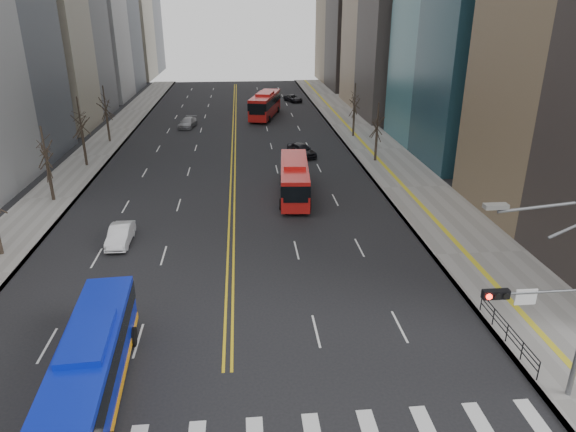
# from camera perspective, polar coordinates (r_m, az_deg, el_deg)

# --- Properties ---
(sidewalk_right) EXTENTS (7.00, 130.00, 0.15)m
(sidewalk_right) POSITION_cam_1_polar(r_m,az_deg,el_deg) (64.26, 9.85, 7.32)
(sidewalk_right) COLOR gray
(sidewalk_right) RESTS_ON ground
(sidewalk_left) EXTENTS (5.00, 130.00, 0.15)m
(sidewalk_left) POSITION_cam_1_polar(r_m,az_deg,el_deg) (64.57, -20.96, 6.25)
(sidewalk_left) COLOR gray
(sidewalk_left) RESTS_ON ground
(centerline) EXTENTS (0.55, 100.00, 0.01)m
(centerline) POSITION_cam_1_polar(r_m,az_deg,el_deg) (71.86, -6.01, 9.03)
(centerline) COLOR gold
(centerline) RESTS_ON ground
(signal_mast) EXTENTS (5.37, 0.37, 9.39)m
(signal_mast) POSITION_cam_1_polar(r_m,az_deg,el_deg) (24.04, 27.82, -8.71)
(signal_mast) COLOR slate
(signal_mast) RESTS_ON ground
(pedestrian_railing) EXTENTS (0.06, 6.06, 1.02)m
(pedestrian_railing) POSITION_cam_1_polar(r_m,az_deg,el_deg) (29.17, 23.20, -11.58)
(pedestrian_railing) COLOR black
(pedestrian_railing) RESTS_ON sidewalk_right
(street_trees) EXTENTS (35.20, 47.20, 7.60)m
(street_trees) POSITION_cam_1_polar(r_m,az_deg,el_deg) (51.50, -14.48, 8.79)
(street_trees) COLOR black
(street_trees) RESTS_ON ground
(blue_bus) EXTENTS (3.07, 11.25, 3.26)m
(blue_bus) POSITION_cam_1_polar(r_m,az_deg,el_deg) (24.84, -20.97, -15.10)
(blue_bus) COLOR #0B1DA9
(blue_bus) RESTS_ON ground
(red_bus_near) EXTENTS (3.33, 10.76, 3.38)m
(red_bus_near) POSITION_cam_1_polar(r_m,az_deg,el_deg) (46.79, 0.72, 4.38)
(red_bus_near) COLOR red
(red_bus_near) RESTS_ON ground
(red_bus_far) EXTENTS (5.75, 12.60, 3.87)m
(red_bus_far) POSITION_cam_1_polar(r_m,az_deg,el_deg) (82.96, -2.56, 12.39)
(red_bus_far) COLOR red
(red_bus_far) RESTS_ON ground
(car_white) EXTENTS (1.47, 4.20, 1.38)m
(car_white) POSITION_cam_1_polar(r_m,az_deg,el_deg) (39.59, -18.13, -2.01)
(car_white) COLOR white
(car_white) RESTS_ON ground
(car_dark_mid) EXTENTS (3.58, 4.95, 1.57)m
(car_dark_mid) POSITION_cam_1_polar(r_m,az_deg,el_deg) (60.30, 1.53, 7.36)
(car_dark_mid) COLOR black
(car_dark_mid) RESTS_ON ground
(car_silver) EXTENTS (2.76, 5.05, 1.39)m
(car_silver) POSITION_cam_1_polar(r_m,az_deg,el_deg) (76.97, -11.09, 10.14)
(car_silver) COLOR gray
(car_silver) RESTS_ON ground
(car_dark_far) EXTENTS (3.62, 5.00, 1.26)m
(car_dark_far) POSITION_cam_1_polar(r_m,az_deg,el_deg) (97.25, 0.58, 12.95)
(car_dark_far) COLOR black
(car_dark_far) RESTS_ON ground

